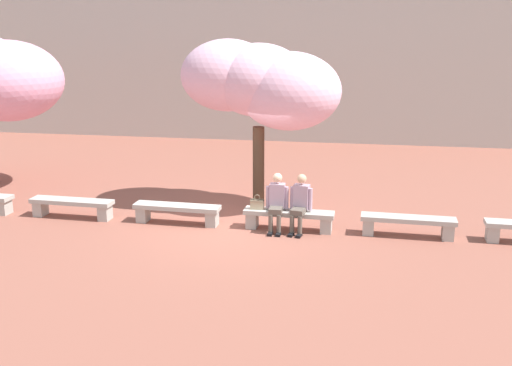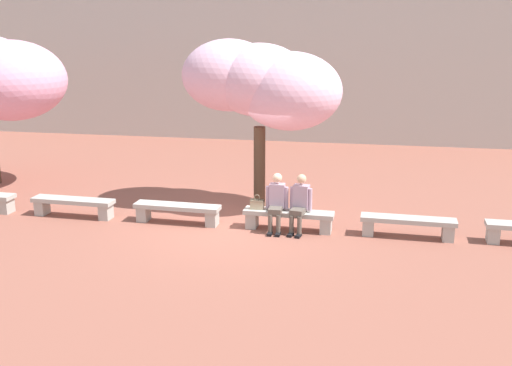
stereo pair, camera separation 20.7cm
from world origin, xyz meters
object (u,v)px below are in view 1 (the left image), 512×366
object	(u,v)px
person_seated_left	(277,200)
stone_bench_center	(177,211)
stone_bench_near_west	(72,205)
stone_bench_east_end	(408,223)
handbag	(257,204)
cherry_tree_main	(260,83)
stone_bench_near_east	(289,217)
person_seated_right	(300,201)

from	to	relation	value
person_seated_left	stone_bench_center	bearing A→B (deg)	178.68
person_seated_left	stone_bench_near_west	bearing A→B (deg)	179.38
stone_bench_east_end	handbag	distance (m)	3.32
handbag	cherry_tree_main	bearing A→B (deg)	97.37
stone_bench_near_east	handbag	bearing A→B (deg)	-179.66
stone_bench_east_end	person_seated_right	xyz separation A→B (m)	(-2.34, -0.05, 0.39)
stone_bench_near_west	stone_bench_near_east	distance (m)	5.19
person_seated_left	person_seated_right	size ratio (longest dim) A/B	1.00
stone_bench_center	stone_bench_near_east	size ratio (longest dim) A/B	1.00
stone_bench_east_end	person_seated_left	world-z (taller)	person_seated_left
stone_bench_east_end	handbag	bearing A→B (deg)	-179.93
person_seated_right	stone_bench_center	bearing A→B (deg)	178.95
cherry_tree_main	stone_bench_east_end	bearing A→B (deg)	-24.83
stone_bench_center	person_seated_left	xyz separation A→B (m)	(2.33, -0.05, 0.39)
stone_bench_near_east	stone_bench_east_end	distance (m)	2.59
handbag	stone_bench_center	bearing A→B (deg)	179.87
stone_bench_near_west	cherry_tree_main	size ratio (longest dim) A/B	0.49
stone_bench_east_end	stone_bench_near_west	bearing A→B (deg)	180.00
stone_bench_east_end	person_seated_left	size ratio (longest dim) A/B	1.57
stone_bench_east_end	cherry_tree_main	distance (m)	4.78
stone_bench_east_end	cherry_tree_main	size ratio (longest dim) A/B	0.49
stone_bench_center	handbag	bearing A→B (deg)	-0.13
stone_bench_near_east	person_seated_right	world-z (taller)	person_seated_right
handbag	cherry_tree_main	distance (m)	3.02
stone_bench_near_west	stone_bench_east_end	bearing A→B (deg)	0.00
stone_bench_near_east	cherry_tree_main	bearing A→B (deg)	119.68
handbag	stone_bench_near_east	bearing A→B (deg)	0.34
stone_bench_near_east	person_seated_left	world-z (taller)	person_seated_left
stone_bench_center	stone_bench_near_east	bearing A→B (deg)	-0.00
stone_bench_center	person_seated_left	bearing A→B (deg)	-1.32
stone_bench_near_west	stone_bench_center	distance (m)	2.59
stone_bench_center	stone_bench_near_east	xyz separation A→B (m)	(2.59, -0.00, 0.00)
stone_bench_near_west	stone_bench_east_end	size ratio (longest dim) A/B	1.00
stone_bench_near_east	handbag	distance (m)	0.77
stone_bench_near_west	person_seated_left	world-z (taller)	person_seated_left
stone_bench_near_west	stone_bench_near_east	bearing A→B (deg)	-0.00
stone_bench_near_west	stone_bench_east_end	distance (m)	7.78
stone_bench_east_end	cherry_tree_main	bearing A→B (deg)	155.17
stone_bench_near_west	handbag	xyz separation A→B (m)	(4.47, -0.00, 0.27)
stone_bench_near_east	stone_bench_near_west	bearing A→B (deg)	180.00
stone_bench_near_west	person_seated_right	world-z (taller)	person_seated_right
person_seated_right	stone_bench_near_west	bearing A→B (deg)	179.45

